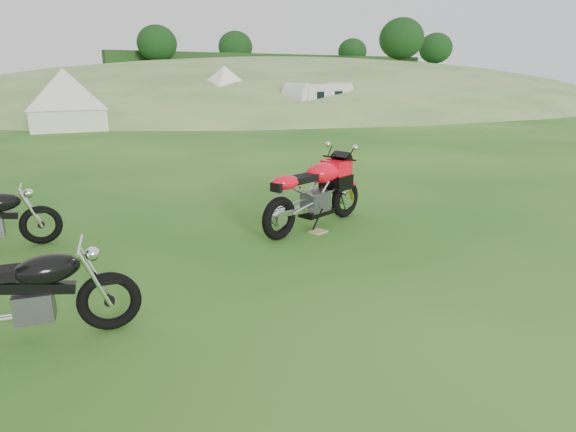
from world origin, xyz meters
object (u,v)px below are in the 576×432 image
plywood_board (318,232)px  caravan (319,102)px  vintage_moto_a (30,293)px  tent_left (66,99)px  sport_motorcycle (315,188)px  tent_right (225,92)px

plywood_board → caravan: bearing=55.1°
vintage_moto_a → tent_left: (2.91, 18.98, 0.83)m
vintage_moto_a → caravan: caravan is taller
sport_motorcycle → caravan: (11.03, 15.68, 0.30)m
sport_motorcycle → tent_right: bearing=54.3°
tent_right → caravan: size_ratio=0.78×
tent_left → sport_motorcycle: bearing=-79.2°
tent_left → plywood_board: bearing=-79.6°
sport_motorcycle → caravan: 19.18m
vintage_moto_a → caravan: (15.16, 17.19, 0.46)m
sport_motorcycle → tent_right: (7.34, 19.63, 0.73)m
vintage_moto_a → tent_left: size_ratio=0.60×
plywood_board → tent_left: bearing=93.6°
sport_motorcycle → tent_left: (-1.21, 17.48, 0.67)m
sport_motorcycle → plywood_board: (-0.10, -0.25, -0.63)m
plywood_board → vintage_moto_a: vintage_moto_a is taller
sport_motorcycle → caravan: size_ratio=0.53×
caravan → sport_motorcycle: bearing=-136.2°
plywood_board → caravan: 19.46m
sport_motorcycle → tent_left: bearing=78.7°
plywood_board → vintage_moto_a: size_ratio=0.14×
tent_right → vintage_moto_a: bearing=-127.9°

